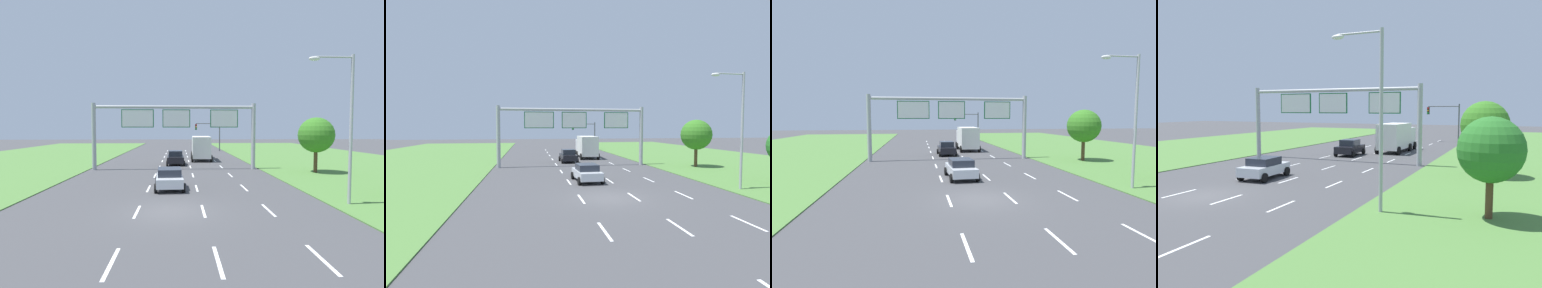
% 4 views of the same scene
% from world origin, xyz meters
% --- Properties ---
extents(ground_plane, '(200.00, 200.00, 0.00)m').
position_xyz_m(ground_plane, '(0.00, 0.00, 0.00)').
color(ground_plane, '#424244').
extents(lane_dashes_inner_left, '(0.14, 62.40, 0.01)m').
position_xyz_m(lane_dashes_inner_left, '(-1.75, 12.00, 0.00)').
color(lane_dashes_inner_left, white).
rests_on(lane_dashes_inner_left, ground_plane).
extents(lane_dashes_inner_right, '(0.14, 62.40, 0.01)m').
position_xyz_m(lane_dashes_inner_right, '(1.75, 12.00, 0.00)').
color(lane_dashes_inner_right, white).
rests_on(lane_dashes_inner_right, ground_plane).
extents(lane_dashes_slip, '(0.14, 62.40, 0.01)m').
position_xyz_m(lane_dashes_slip, '(5.25, 12.00, 0.00)').
color(lane_dashes_slip, white).
rests_on(lane_dashes_slip, ground_plane).
extents(car_near_red, '(2.22, 4.06, 1.68)m').
position_xyz_m(car_near_red, '(0.04, 20.22, 0.83)').
color(car_near_red, black).
rests_on(car_near_red, ground_plane).
extents(car_lead_silver, '(2.26, 4.02, 1.48)m').
position_xyz_m(car_lead_silver, '(-0.23, 5.97, 0.77)').
color(car_lead_silver, silver).
rests_on(car_lead_silver, ground_plane).
extents(box_truck, '(2.82, 7.71, 3.25)m').
position_xyz_m(box_truck, '(3.48, 25.61, 1.74)').
color(box_truck, silver).
rests_on(box_truck, ground_plane).
extents(sign_gantry, '(17.24, 0.44, 7.00)m').
position_xyz_m(sign_gantry, '(0.11, 15.97, 4.94)').
color(sign_gantry, '#9EA0A5').
rests_on(sign_gantry, ground_plane).
extents(traffic_light_mast, '(4.76, 0.49, 5.60)m').
position_xyz_m(traffic_light_mast, '(6.27, 41.13, 3.87)').
color(traffic_light_mast, '#47494F').
rests_on(traffic_light_mast, ground_plane).
extents(street_lamp, '(2.61, 0.32, 8.50)m').
position_xyz_m(street_lamp, '(9.81, 0.89, 5.08)').
color(street_lamp, '#9EA0A5').
rests_on(street_lamp, ground_plane).
extents(roadside_tree_mid, '(3.43, 3.43, 5.43)m').
position_xyz_m(roadside_tree_mid, '(13.83, 12.96, 3.70)').
color(roadside_tree_mid, '#513823').
rests_on(roadside_tree_mid, ground_plane).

